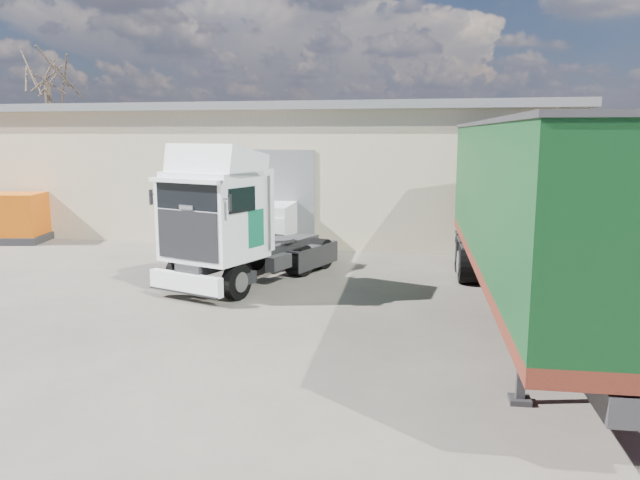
% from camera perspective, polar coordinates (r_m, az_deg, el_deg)
% --- Properties ---
extents(ground, '(120.00, 120.00, 0.00)m').
position_cam_1_polar(ground, '(13.46, -10.83, -8.55)').
color(ground, '#292621').
rests_on(ground, ground).
extents(warehouse, '(30.60, 12.60, 5.42)m').
position_cam_1_polar(warehouse, '(29.89, -9.02, 6.72)').
color(warehouse, '#C2B695').
rests_on(warehouse, ground).
extents(bare_tree, '(4.00, 4.00, 9.60)m').
position_cam_1_polar(bare_tree, '(39.47, -23.77, 14.39)').
color(bare_tree, '#382B21').
rests_on(bare_tree, ground).
extents(tractor_unit, '(3.83, 6.14, 3.93)m').
position_cam_1_polar(tractor_unit, '(17.16, -8.02, 1.17)').
color(tractor_unit, black).
rests_on(tractor_unit, ground).
extents(box_trailer, '(3.94, 13.55, 4.44)m').
position_cam_1_polar(box_trailer, '(14.27, 19.57, 3.25)').
color(box_trailer, '#2D2D30').
rests_on(box_trailer, ground).
extents(panel_van, '(2.11, 4.43, 1.76)m').
position_cam_1_polar(panel_van, '(22.55, -4.41, 1.37)').
color(panel_van, black).
rests_on(panel_van, ground).
extents(orange_skip, '(3.39, 2.56, 1.89)m').
position_cam_1_polar(orange_skip, '(27.07, -26.86, 1.57)').
color(orange_skip, '#2D2D30').
rests_on(orange_skip, ground).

